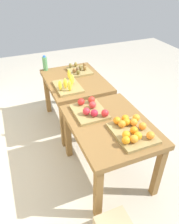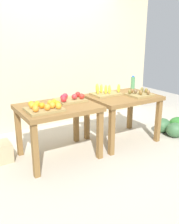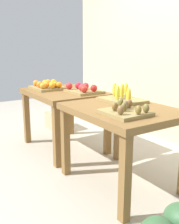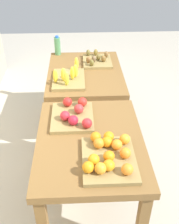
{
  "view_description": "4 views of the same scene",
  "coord_description": "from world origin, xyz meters",
  "px_view_note": "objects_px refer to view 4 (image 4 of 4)",
  "views": [
    {
      "loc": [
        -2.14,
        0.89,
        2.13
      ],
      "look_at": [
        -0.07,
        0.04,
        0.59
      ],
      "focal_mm": 35.0,
      "sensor_mm": 36.0,
      "label": 1
    },
    {
      "loc": [
        -1.86,
        -2.93,
        1.65
      ],
      "look_at": [
        -0.09,
        -0.05,
        0.6
      ],
      "focal_mm": 39.56,
      "sensor_mm": 36.0,
      "label": 2
    },
    {
      "loc": [
        2.36,
        -1.52,
        1.28
      ],
      "look_at": [
        -0.02,
        0.03,
        0.58
      ],
      "focal_mm": 42.63,
      "sensor_mm": 36.0,
      "label": 3
    },
    {
      "loc": [
        -2.12,
        0.07,
        2.09
      ],
      "look_at": [
        0.01,
        -0.02,
        0.59
      ],
      "focal_mm": 44.02,
      "sensor_mm": 36.0,
      "label": 4
    }
  ],
  "objects_px": {
    "orange_bin": "(108,155)",
    "watermelon_pile": "(101,80)",
    "banana_crate": "(69,77)",
    "kiwi_bin": "(97,60)",
    "display_table_left": "(90,150)",
    "apple_bin": "(74,115)",
    "display_table_right": "(85,80)",
    "water_bottle": "(57,46)"
  },
  "relations": [
    {
      "from": "display_table_left",
      "to": "watermelon_pile",
      "type": "distance_m",
      "value": 2.13
    },
    {
      "from": "water_bottle",
      "to": "watermelon_pile",
      "type": "bearing_deg",
      "value": -50.6
    },
    {
      "from": "orange_bin",
      "to": "watermelon_pile",
      "type": "xyz_separation_m",
      "value": [
        2.28,
        -0.14,
        -0.66
      ]
    },
    {
      "from": "display_table_right",
      "to": "watermelon_pile",
      "type": "xyz_separation_m",
      "value": [
        0.94,
        -0.26,
        -0.51
      ]
    },
    {
      "from": "water_bottle",
      "to": "kiwi_bin",
      "type": "bearing_deg",
      "value": -119.57
    },
    {
      "from": "display_table_right",
      "to": "banana_crate",
      "type": "bearing_deg",
      "value": 141.04
    },
    {
      "from": "apple_bin",
      "to": "water_bottle",
      "type": "xyz_separation_m",
      "value": [
        1.33,
        0.19,
        0.07
      ]
    },
    {
      "from": "water_bottle",
      "to": "watermelon_pile",
      "type": "xyz_separation_m",
      "value": [
        0.47,
        -0.57,
        -0.73
      ]
    },
    {
      "from": "display_table_right",
      "to": "water_bottle",
      "type": "relative_size",
      "value": 4.53
    },
    {
      "from": "orange_bin",
      "to": "kiwi_bin",
      "type": "distance_m",
      "value": 1.56
    },
    {
      "from": "watermelon_pile",
      "to": "banana_crate",
      "type": "bearing_deg",
      "value": 159.55
    },
    {
      "from": "banana_crate",
      "to": "kiwi_bin",
      "type": "height_order",
      "value": "banana_crate"
    },
    {
      "from": "water_bottle",
      "to": "watermelon_pile",
      "type": "distance_m",
      "value": 1.04
    },
    {
      "from": "apple_bin",
      "to": "kiwi_bin",
      "type": "bearing_deg",
      "value": -13.64
    },
    {
      "from": "orange_bin",
      "to": "apple_bin",
      "type": "distance_m",
      "value": 0.54
    },
    {
      "from": "display_table_right",
      "to": "display_table_left",
      "type": "bearing_deg",
      "value": 180.0
    },
    {
      "from": "display_table_left",
      "to": "kiwi_bin",
      "type": "xyz_separation_m",
      "value": [
        1.33,
        -0.14,
        0.14
      ]
    },
    {
      "from": "apple_bin",
      "to": "banana_crate",
      "type": "xyz_separation_m",
      "value": [
        0.65,
        0.05,
        0.0
      ]
    },
    {
      "from": "banana_crate",
      "to": "display_table_right",
      "type": "bearing_deg",
      "value": -38.96
    },
    {
      "from": "display_table_left",
      "to": "display_table_right",
      "type": "relative_size",
      "value": 1.0
    },
    {
      "from": "display_table_right",
      "to": "banana_crate",
      "type": "xyz_separation_m",
      "value": [
        -0.21,
        0.17,
        0.15
      ]
    },
    {
      "from": "display_table_left",
      "to": "watermelon_pile",
      "type": "relative_size",
      "value": 1.65
    },
    {
      "from": "display_table_right",
      "to": "apple_bin",
      "type": "distance_m",
      "value": 0.88
    },
    {
      "from": "apple_bin",
      "to": "watermelon_pile",
      "type": "bearing_deg",
      "value": -11.83
    },
    {
      "from": "display_table_left",
      "to": "water_bottle",
      "type": "height_order",
      "value": "water_bottle"
    },
    {
      "from": "orange_bin",
      "to": "banana_crate",
      "type": "height_order",
      "value": "banana_crate"
    },
    {
      "from": "display_table_left",
      "to": "apple_bin",
      "type": "bearing_deg",
      "value": 24.83
    },
    {
      "from": "orange_bin",
      "to": "display_table_left",
      "type": "bearing_deg",
      "value": 26.75
    },
    {
      "from": "orange_bin",
      "to": "water_bottle",
      "type": "height_order",
      "value": "water_bottle"
    },
    {
      "from": "display_table_left",
      "to": "orange_bin",
      "type": "bearing_deg",
      "value": -153.25
    },
    {
      "from": "kiwi_bin",
      "to": "watermelon_pile",
      "type": "height_order",
      "value": "kiwi_bin"
    },
    {
      "from": "apple_bin",
      "to": "banana_crate",
      "type": "bearing_deg",
      "value": 4.59
    },
    {
      "from": "display_table_left",
      "to": "orange_bin",
      "type": "relative_size",
      "value": 2.32
    },
    {
      "from": "kiwi_bin",
      "to": "water_bottle",
      "type": "xyz_separation_m",
      "value": [
        0.26,
        0.45,
        0.08
      ]
    },
    {
      "from": "display_table_left",
      "to": "banana_crate",
      "type": "relative_size",
      "value": 2.36
    },
    {
      "from": "kiwi_bin",
      "to": "watermelon_pile",
      "type": "relative_size",
      "value": 0.57
    },
    {
      "from": "banana_crate",
      "to": "water_bottle",
      "type": "xyz_separation_m",
      "value": [
        0.68,
        0.14,
        0.07
      ]
    },
    {
      "from": "display_table_left",
      "to": "water_bottle",
      "type": "bearing_deg",
      "value": 11.19
    },
    {
      "from": "display_table_left",
      "to": "apple_bin",
      "type": "distance_m",
      "value": 0.32
    },
    {
      "from": "watermelon_pile",
      "to": "orange_bin",
      "type": "bearing_deg",
      "value": 176.41
    },
    {
      "from": "banana_crate",
      "to": "kiwi_bin",
      "type": "distance_m",
      "value": 0.53
    },
    {
      "from": "kiwi_bin",
      "to": "watermelon_pile",
      "type": "bearing_deg",
      "value": -9.12
    }
  ]
}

